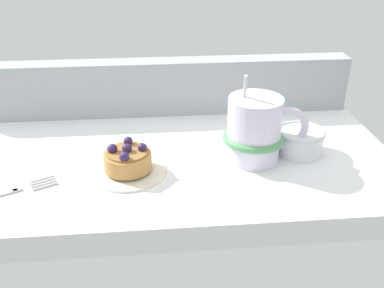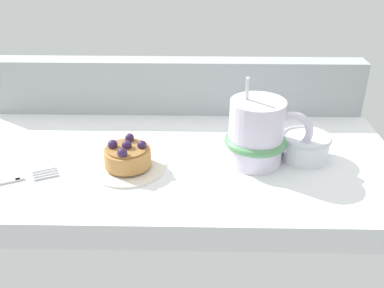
{
  "view_description": "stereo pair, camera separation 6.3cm",
  "coord_description": "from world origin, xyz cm",
  "px_view_note": "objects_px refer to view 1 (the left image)",
  "views": [
    {
      "loc": [
        -0.99,
        -59.73,
        33.18
      ],
      "look_at": [
        4.12,
        -4.04,
        3.61
      ],
      "focal_mm": 40.39,
      "sensor_mm": 36.0,
      "label": 1
    },
    {
      "loc": [
        5.32,
        -59.95,
        33.18
      ],
      "look_at": [
        4.12,
        -4.04,
        3.61
      ],
      "focal_mm": 40.39,
      "sensor_mm": 36.0,
      "label": 2
    }
  ],
  "objects_px": {
    "raspberry_tart": "(128,159)",
    "coffee_mug": "(256,130)",
    "sugar_bowl": "(300,140)",
    "dessert_plate": "(129,170)"
  },
  "relations": [
    {
      "from": "raspberry_tart",
      "to": "coffee_mug",
      "type": "relative_size",
      "value": 0.51
    },
    {
      "from": "raspberry_tart",
      "to": "sugar_bowl",
      "type": "relative_size",
      "value": 0.89
    },
    {
      "from": "dessert_plate",
      "to": "coffee_mug",
      "type": "height_order",
      "value": "coffee_mug"
    },
    {
      "from": "raspberry_tart",
      "to": "dessert_plate",
      "type": "bearing_deg",
      "value": 19.25
    },
    {
      "from": "dessert_plate",
      "to": "coffee_mug",
      "type": "distance_m",
      "value": 0.2
    },
    {
      "from": "dessert_plate",
      "to": "sugar_bowl",
      "type": "relative_size",
      "value": 1.43
    },
    {
      "from": "dessert_plate",
      "to": "raspberry_tart",
      "type": "distance_m",
      "value": 0.02
    },
    {
      "from": "dessert_plate",
      "to": "raspberry_tart",
      "type": "bearing_deg",
      "value": -160.75
    },
    {
      "from": "coffee_mug",
      "to": "sugar_bowl",
      "type": "bearing_deg",
      "value": 10.46
    },
    {
      "from": "sugar_bowl",
      "to": "raspberry_tart",
      "type": "bearing_deg",
      "value": -171.99
    }
  ]
}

